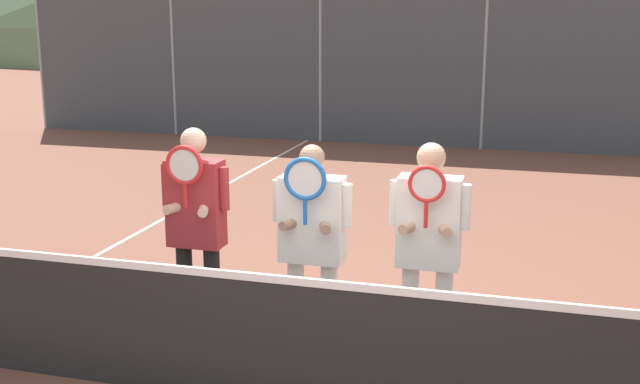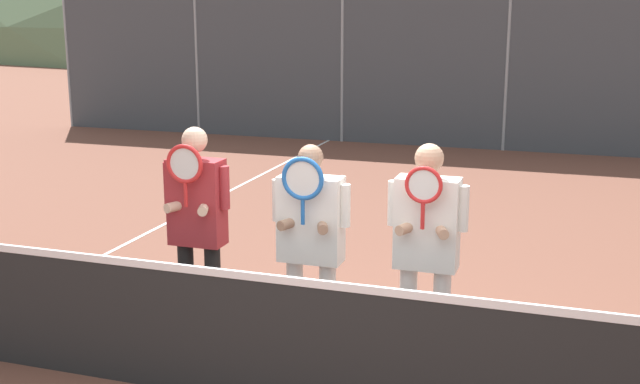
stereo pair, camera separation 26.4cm
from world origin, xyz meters
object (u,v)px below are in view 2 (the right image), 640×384
at_px(player_center_left, 311,236).
at_px(player_center_right, 426,242).
at_px(player_leftmost, 197,220).
at_px(car_left_of_center, 469,86).
at_px(car_far_left, 261,80).

relative_size(player_center_left, player_center_right, 0.97).
height_order(player_leftmost, player_center_right, player_leftmost).
relative_size(player_leftmost, car_left_of_center, 0.42).
bearing_deg(player_center_left, car_left_of_center, 93.16).
xyz_separation_m(player_leftmost, player_center_left, (0.97, -0.01, -0.04)).
distance_m(player_leftmost, player_center_left, 0.97).
distance_m(player_center_left, player_center_right, 0.89).
xyz_separation_m(player_leftmost, car_left_of_center, (0.22, 13.43, -0.18)).
bearing_deg(player_leftmost, car_far_left, 110.57).
bearing_deg(player_center_right, player_leftmost, -178.57).
relative_size(player_center_left, car_far_left, 0.41).
height_order(player_center_right, car_left_of_center, player_center_right).
height_order(player_center_right, car_far_left, player_center_right).
height_order(car_far_left, car_left_of_center, car_far_left).
relative_size(car_far_left, car_left_of_center, 0.96).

